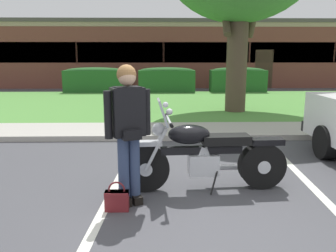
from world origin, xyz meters
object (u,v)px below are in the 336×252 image
Objects in this scene: rider_person at (128,125)px; brick_building at (163,54)px; handbag at (117,199)px; hedge_left at (95,80)px; hedge_center_left at (167,80)px; motorcycle at (211,155)px; hedge_center_right at (238,79)px.

rider_person is 19.41m from brick_building.
handbag is 13.20m from hedge_left.
hedge_left is (-2.74, 12.71, -0.34)m from rider_person.
brick_building is (-0.12, 6.67, 1.23)m from hedge_center_left.
rider_person is 4.74× the size of handbag.
rider_person is 0.63× the size of hedge_center_left.
hedge_center_left is 0.10× the size of brick_building.
motorcycle is 12.30m from hedge_center_left.
hedge_center_right reaches higher than handbag.
rider_person is 13.39m from hedge_center_right.
rider_person is 12.74m from hedge_center_left.
motorcycle is at bearing -88.60° from brick_building.
rider_person is 0.88m from handbag.
hedge_left and hedge_center_left have the same top height.
rider_person reaches higher than hedge_center_right.
motorcycle is at bearing 21.64° from rider_person.
brick_building is at bearing 87.86° from handbag.
hedge_left reaches higher than handbag.
motorcycle is at bearing -88.40° from hedge_center_left.
motorcycle is 1.25m from rider_person.
handbag is 0.01× the size of brick_building.
hedge_center_left is at bearing 86.75° from rider_person.
hedge_center_right is (4.19, 12.71, -0.34)m from rider_person.
hedge_center_right is (6.93, -0.00, 0.00)m from hedge_left.
motorcycle is 0.83× the size of hedge_center_left.
hedge_center_right is 7.67m from brick_building.
hedge_center_right is (3.12, 12.29, 0.16)m from motorcycle.
motorcycle is 1.32× the size of rider_person.
hedge_center_left is 1.01× the size of hedge_center_right.
hedge_center_right is 0.10× the size of brick_building.
hedge_left is at bearing 101.41° from handbag.
brick_building reaches higher than hedge_left.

